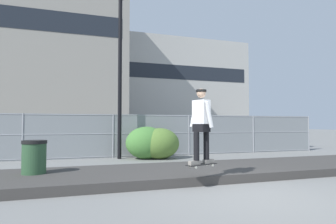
{
  "coord_description": "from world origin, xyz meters",
  "views": [
    {
      "loc": [
        -3.41,
        -4.95,
        1.43
      ],
      "look_at": [
        -0.08,
        5.12,
        1.87
      ],
      "focal_mm": 30.9,
      "sensor_mm": 36.0,
      "label": 1
    }
  ],
  "objects": [
    {
      "name": "shrub_left",
      "position": [
        -0.51,
        6.64,
        0.66
      ],
      "size": [
        1.71,
        1.4,
        1.32
      ],
      "color": "#477F38",
      "rests_on": "ground_plane"
    },
    {
      "name": "parked_car_near",
      "position": [
        -4.45,
        10.34,
        0.84
      ],
      "size": [
        4.44,
        2.02,
        1.66
      ],
      "color": "#474C54",
      "rests_on": "ground_plane"
    },
    {
      "name": "gravel_berm",
      "position": [
        0.0,
        2.48,
        0.11
      ],
      "size": [
        14.51,
        2.68,
        0.22
      ],
      "primitive_type": "cube",
      "color": "#3D3A38",
      "rests_on": "ground_plane"
    },
    {
      "name": "shrub_center",
      "position": [
        -0.0,
        6.45,
        0.63
      ],
      "size": [
        1.64,
        1.34,
        1.26
      ],
      "color": "#567A33",
      "rests_on": "ground_plane"
    },
    {
      "name": "office_block",
      "position": [
        15.43,
        47.61,
        8.42
      ],
      "size": [
        25.42,
        11.65,
        16.83
      ],
      "color": "#B2AFA8",
      "rests_on": "ground_plane"
    },
    {
      "name": "library_building",
      "position": [
        -8.51,
        35.76,
        10.79
      ],
      "size": [
        23.52,
        10.34,
        21.58
      ],
      "color": "gray",
      "rests_on": "ground_plane"
    },
    {
      "name": "chain_fence",
      "position": [
        0.0,
        7.53,
        0.93
      ],
      "size": [
        17.55,
        0.06,
        1.85
      ],
      "color": "gray",
      "rests_on": "ground_plane"
    },
    {
      "name": "parked_car_mid",
      "position": [
        2.48,
        10.37,
        0.84
      ],
      "size": [
        4.4,
        1.95,
        1.66
      ],
      "color": "#B7BABF",
      "rests_on": "ground_plane"
    },
    {
      "name": "skateboard",
      "position": [
        -0.64,
        1.02,
        0.52
      ],
      "size": [
        0.82,
        0.45,
        0.07
      ],
      "color": "black"
    },
    {
      "name": "trash_bin",
      "position": [
        -4.29,
        2.83,
        0.52
      ],
      "size": [
        0.59,
        0.59,
        1.03
      ],
      "color": "#2D5133",
      "rests_on": "ground_plane"
    },
    {
      "name": "ground_plane",
      "position": [
        0.0,
        0.0,
        0.0
      ],
      "size": [
        120.0,
        120.0,
        0.0
      ],
      "primitive_type": "plane",
      "color": "slate"
    },
    {
      "name": "parked_car_far",
      "position": [
        8.19,
        10.36,
        0.84
      ],
      "size": [
        4.55,
        2.27,
        1.66
      ],
      "color": "navy",
      "rests_on": "ground_plane"
    },
    {
      "name": "skater",
      "position": [
        -0.64,
        1.02,
        1.49
      ],
      "size": [
        0.71,
        0.62,
        1.7
      ],
      "color": "gray",
      "rests_on": "skateboard"
    },
    {
      "name": "street_lamp",
      "position": [
        -1.56,
        7.03,
        4.34
      ],
      "size": [
        0.44,
        0.44,
        7.01
      ],
      "color": "black",
      "rests_on": "ground_plane"
    }
  ]
}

